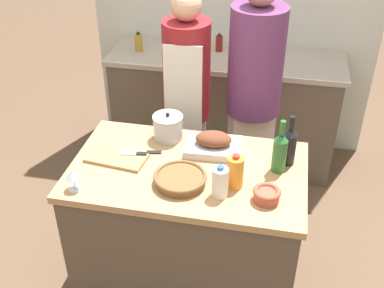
{
  "coord_description": "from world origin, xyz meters",
  "views": [
    {
      "loc": [
        0.44,
        -2.01,
        2.41
      ],
      "look_at": [
        0.0,
        0.11,
        0.97
      ],
      "focal_mm": 45.0,
      "sensor_mm": 36.0,
      "label": 1
    }
  ],
  "objects_px": {
    "juice_jug": "(235,172)",
    "wine_glass_left": "(73,175)",
    "wicker_basket": "(180,179)",
    "cutting_board": "(117,157)",
    "knife_chef": "(143,152)",
    "knife_paring": "(134,153)",
    "mixing_bowl": "(267,194)",
    "wine_bottle_green": "(280,152)",
    "milk_jug": "(220,182)",
    "person_cook_aproned": "(187,99)",
    "condiment_bottle_tall": "(219,43)",
    "roasting_pan": "(213,144)",
    "stock_pot": "(168,127)",
    "wine_bottle_dark": "(289,145)",
    "person_cook_guest": "(253,93)",
    "condiment_bottle_short": "(139,43)"
  },
  "relations": [
    {
      "from": "roasting_pan",
      "to": "person_cook_aproned",
      "type": "xyz_separation_m",
      "value": [
        -0.27,
        0.54,
        -0.03
      ]
    },
    {
      "from": "condiment_bottle_tall",
      "to": "condiment_bottle_short",
      "type": "bearing_deg",
      "value": -168.46
    },
    {
      "from": "knife_paring",
      "to": "roasting_pan",
      "type": "bearing_deg",
      "value": 19.2
    },
    {
      "from": "stock_pot",
      "to": "juice_jug",
      "type": "distance_m",
      "value": 0.57
    },
    {
      "from": "knife_paring",
      "to": "condiment_bottle_tall",
      "type": "bearing_deg",
      "value": 80.77
    },
    {
      "from": "knife_paring",
      "to": "person_cook_guest",
      "type": "xyz_separation_m",
      "value": [
        0.58,
        0.74,
        0.05
      ]
    },
    {
      "from": "mixing_bowl",
      "to": "wicker_basket",
      "type": "bearing_deg",
      "value": 173.96
    },
    {
      "from": "knife_paring",
      "to": "person_cook_aproned",
      "type": "relative_size",
      "value": 0.1
    },
    {
      "from": "mixing_bowl",
      "to": "juice_jug",
      "type": "distance_m",
      "value": 0.19
    },
    {
      "from": "knife_chef",
      "to": "roasting_pan",
      "type": "bearing_deg",
      "value": 14.77
    },
    {
      "from": "juice_jug",
      "to": "wine_bottle_dark",
      "type": "bearing_deg",
      "value": 45.42
    },
    {
      "from": "wine_glass_left",
      "to": "condiment_bottle_short",
      "type": "relative_size",
      "value": 0.78
    },
    {
      "from": "stock_pot",
      "to": "condiment_bottle_tall",
      "type": "height_order",
      "value": "condiment_bottle_tall"
    },
    {
      "from": "roasting_pan",
      "to": "knife_chef",
      "type": "height_order",
      "value": "roasting_pan"
    },
    {
      "from": "wine_glass_left",
      "to": "knife_paring",
      "type": "bearing_deg",
      "value": 58.05
    },
    {
      "from": "person_cook_aproned",
      "to": "knife_chef",
      "type": "bearing_deg",
      "value": -102.7
    },
    {
      "from": "juice_jug",
      "to": "person_cook_aproned",
      "type": "xyz_separation_m",
      "value": [
        -0.43,
        0.83,
        -0.07
      ]
    },
    {
      "from": "juice_jug",
      "to": "milk_jug",
      "type": "height_order",
      "value": "juice_jug"
    },
    {
      "from": "milk_jug",
      "to": "wine_bottle_dark",
      "type": "xyz_separation_m",
      "value": [
        0.31,
        0.34,
        0.03
      ]
    },
    {
      "from": "cutting_board",
      "to": "juice_jug",
      "type": "xyz_separation_m",
      "value": [
        0.66,
        -0.1,
        0.08
      ]
    },
    {
      "from": "mixing_bowl",
      "to": "juice_jug",
      "type": "relative_size",
      "value": 0.72
    },
    {
      "from": "wine_bottle_dark",
      "to": "stock_pot",
      "type": "bearing_deg",
      "value": 170.83
    },
    {
      "from": "milk_jug",
      "to": "wine_bottle_dark",
      "type": "bearing_deg",
      "value": 47.7
    },
    {
      "from": "knife_chef",
      "to": "knife_paring",
      "type": "distance_m",
      "value": 0.06
    },
    {
      "from": "wine_bottle_green",
      "to": "condiment_bottle_short",
      "type": "relative_size",
      "value": 1.98
    },
    {
      "from": "condiment_bottle_tall",
      "to": "wine_bottle_green",
      "type": "bearing_deg",
      "value": -69.35
    },
    {
      "from": "person_cook_aproned",
      "to": "condiment_bottle_tall",
      "type": "bearing_deg",
      "value": 80.29
    },
    {
      "from": "wine_glass_left",
      "to": "wicker_basket",
      "type": "bearing_deg",
      "value": 16.48
    },
    {
      "from": "mixing_bowl",
      "to": "knife_chef",
      "type": "height_order",
      "value": "mixing_bowl"
    },
    {
      "from": "roasting_pan",
      "to": "wicker_basket",
      "type": "relative_size",
      "value": 1.17
    },
    {
      "from": "roasting_pan",
      "to": "knife_paring",
      "type": "height_order",
      "value": "roasting_pan"
    },
    {
      "from": "mixing_bowl",
      "to": "wine_bottle_green",
      "type": "relative_size",
      "value": 0.45
    },
    {
      "from": "cutting_board",
      "to": "stock_pot",
      "type": "height_order",
      "value": "stock_pot"
    },
    {
      "from": "wine_bottle_dark",
      "to": "person_cook_aproned",
      "type": "height_order",
      "value": "person_cook_aproned"
    },
    {
      "from": "wicker_basket",
      "to": "person_cook_aproned",
      "type": "xyz_separation_m",
      "value": [
        -0.15,
        0.87,
        -0.02
      ]
    },
    {
      "from": "person_cook_guest",
      "to": "wine_glass_left",
      "type": "bearing_deg",
      "value": -145.36
    },
    {
      "from": "stock_pot",
      "to": "person_cook_guest",
      "type": "xyz_separation_m",
      "value": [
        0.44,
        0.52,
        -0.0
      ]
    },
    {
      "from": "cutting_board",
      "to": "mixing_bowl",
      "type": "bearing_deg",
      "value": -12.69
    },
    {
      "from": "roasting_pan",
      "to": "knife_chef",
      "type": "relative_size",
      "value": 1.46
    },
    {
      "from": "condiment_bottle_short",
      "to": "knife_chef",
      "type": "bearing_deg",
      "value": -72.27
    },
    {
      "from": "wine_glass_left",
      "to": "wine_bottle_dark",
      "type": "bearing_deg",
      "value": 23.21
    },
    {
      "from": "wicker_basket",
      "to": "cutting_board",
      "type": "distance_m",
      "value": 0.41
    },
    {
      "from": "knife_chef",
      "to": "condiment_bottle_short",
      "type": "relative_size",
      "value": 1.44
    },
    {
      "from": "knife_chef",
      "to": "juice_jug",
      "type": "bearing_deg",
      "value": -19.41
    },
    {
      "from": "roasting_pan",
      "to": "milk_jug",
      "type": "bearing_deg",
      "value": -75.86
    },
    {
      "from": "mixing_bowl",
      "to": "wine_glass_left",
      "type": "bearing_deg",
      "value": -173.74
    },
    {
      "from": "juice_jug",
      "to": "wine_glass_left",
      "type": "relative_size",
      "value": 1.6
    },
    {
      "from": "wicker_basket",
      "to": "cutting_board",
      "type": "relative_size",
      "value": 0.8
    },
    {
      "from": "stock_pot",
      "to": "wine_bottle_dark",
      "type": "height_order",
      "value": "wine_bottle_dark"
    },
    {
      "from": "juice_jug",
      "to": "knife_chef",
      "type": "distance_m",
      "value": 0.57
    }
  ]
}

